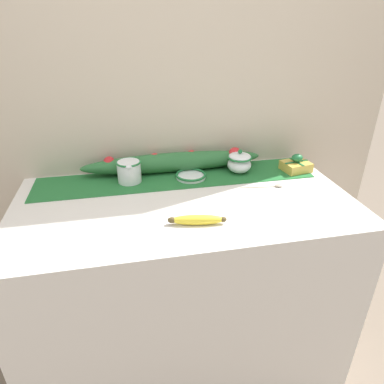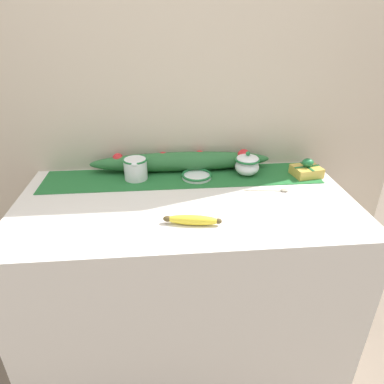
{
  "view_description": "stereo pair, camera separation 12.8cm",
  "coord_description": "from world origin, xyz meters",
  "px_view_note": "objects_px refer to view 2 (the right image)",
  "views": [
    {
      "loc": [
        -0.21,
        -1.15,
        1.54
      ],
      "look_at": [
        0.02,
        -0.03,
        0.96
      ],
      "focal_mm": 32.0,
      "sensor_mm": 36.0,
      "label": 1
    },
    {
      "loc": [
        -0.08,
        -1.17,
        1.54
      ],
      "look_at": [
        0.02,
        -0.03,
        0.96
      ],
      "focal_mm": 32.0,
      "sensor_mm": 36.0,
      "label": 2
    }
  ],
  "objects_px": {
    "cream_pitcher": "(136,168)",
    "sugar_bowl": "(247,164)",
    "small_dish": "(197,176)",
    "gift_box": "(307,170)",
    "spoon": "(280,190)",
    "banana": "(192,220)"
  },
  "relations": [
    {
      "from": "sugar_bowl",
      "to": "cream_pitcher",
      "type": "bearing_deg",
      "value": 179.88
    },
    {
      "from": "cream_pitcher",
      "to": "sugar_bowl",
      "type": "bearing_deg",
      "value": -0.12
    },
    {
      "from": "gift_box",
      "to": "sugar_bowl",
      "type": "bearing_deg",
      "value": 172.73
    },
    {
      "from": "gift_box",
      "to": "banana",
      "type": "bearing_deg",
      "value": -146.88
    },
    {
      "from": "cream_pitcher",
      "to": "spoon",
      "type": "xyz_separation_m",
      "value": [
        0.59,
        -0.17,
        -0.05
      ]
    },
    {
      "from": "spoon",
      "to": "gift_box",
      "type": "relative_size",
      "value": 1.35
    },
    {
      "from": "cream_pitcher",
      "to": "small_dish",
      "type": "bearing_deg",
      "value": -3.67
    },
    {
      "from": "banana",
      "to": "gift_box",
      "type": "bearing_deg",
      "value": 33.12
    },
    {
      "from": "sugar_bowl",
      "to": "small_dish",
      "type": "relative_size",
      "value": 0.82
    },
    {
      "from": "sugar_bowl",
      "to": "gift_box",
      "type": "xyz_separation_m",
      "value": [
        0.26,
        -0.03,
        -0.02
      ]
    },
    {
      "from": "small_dish",
      "to": "banana",
      "type": "height_order",
      "value": "banana"
    },
    {
      "from": "cream_pitcher",
      "to": "small_dish",
      "type": "relative_size",
      "value": 0.91
    },
    {
      "from": "cream_pitcher",
      "to": "sugar_bowl",
      "type": "height_order",
      "value": "sugar_bowl"
    },
    {
      "from": "cream_pitcher",
      "to": "sugar_bowl",
      "type": "distance_m",
      "value": 0.49
    },
    {
      "from": "spoon",
      "to": "cream_pitcher",
      "type": "bearing_deg",
      "value": 171.08
    },
    {
      "from": "spoon",
      "to": "gift_box",
      "type": "bearing_deg",
      "value": 47.55
    },
    {
      "from": "cream_pitcher",
      "to": "small_dish",
      "type": "xyz_separation_m",
      "value": [
        0.27,
        -0.02,
        -0.04
      ]
    },
    {
      "from": "small_dish",
      "to": "sugar_bowl",
      "type": "bearing_deg",
      "value": 4.01
    },
    {
      "from": "spoon",
      "to": "gift_box",
      "type": "height_order",
      "value": "gift_box"
    },
    {
      "from": "gift_box",
      "to": "small_dish",
      "type": "bearing_deg",
      "value": 177.94
    },
    {
      "from": "spoon",
      "to": "gift_box",
      "type": "distance_m",
      "value": 0.21
    },
    {
      "from": "small_dish",
      "to": "gift_box",
      "type": "height_order",
      "value": "gift_box"
    }
  ]
}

